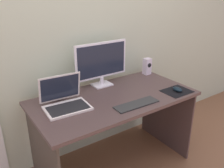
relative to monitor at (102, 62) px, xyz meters
name	(u,v)px	position (x,y,z in m)	size (l,w,h in m)	color
ground_plane	(114,165)	(-0.05, -0.28, -0.96)	(8.00, 8.00, 0.00)	brown
wall_back	(87,28)	(-0.05, 0.16, 0.29)	(6.00, 0.04, 2.50)	#B5BFA3
desk	(114,112)	(-0.05, -0.28, -0.38)	(1.40, 0.72, 0.73)	#493634
monitor	(102,62)	(0.00, 0.00, 0.00)	(0.53, 0.14, 0.41)	white
speaker_right	(147,66)	(0.56, -0.01, -0.14)	(0.07, 0.07, 0.17)	silver
laptop	(65,101)	(-0.47, -0.21, -0.18)	(0.35, 0.30, 0.24)	white
fishbowl	(56,89)	(-0.46, -0.02, -0.14)	(0.17, 0.17, 0.17)	silver
keyboard_external	(137,104)	(0.01, -0.50, -0.22)	(0.38, 0.12, 0.01)	#2B2C2C
mousepad	(177,91)	(0.48, -0.50, -0.22)	(0.25, 0.20, 0.00)	black
mouse	(177,89)	(0.48, -0.51, -0.20)	(0.06, 0.10, 0.04)	black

